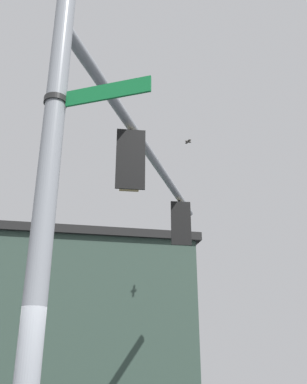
# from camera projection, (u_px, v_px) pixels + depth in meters

# --- Properties ---
(signal_pole) EXTENTS (0.26, 0.26, 7.13)m
(signal_pole) POSITION_uv_depth(u_px,v_px,m) (44.00, 211.00, 4.80)
(signal_pole) COLOR gray
(signal_pole) RESTS_ON ground
(mast_arm) EXTENTS (3.48, 7.47, 0.19)m
(mast_arm) POSITION_uv_depth(u_px,v_px,m) (151.00, 155.00, 9.41)
(mast_arm) COLOR gray
(traffic_light_nearest_pole) EXTENTS (0.54, 0.49, 1.31)m
(traffic_light_nearest_pole) POSITION_uv_depth(u_px,v_px,m) (130.00, 163.00, 7.97)
(traffic_light_nearest_pole) COLOR black
(traffic_light_mid_inner) EXTENTS (0.54, 0.49, 1.31)m
(traffic_light_mid_inner) POSITION_uv_depth(u_px,v_px,m) (180.00, 225.00, 11.50)
(traffic_light_mid_inner) COLOR black
(street_name_sign) EXTENTS (1.31, 0.68, 0.22)m
(street_name_sign) POSITION_uv_depth(u_px,v_px,m) (82.00, 96.00, 5.26)
(street_name_sign) COLOR #147238
(bird_flying) EXTENTS (0.22, 0.30, 0.07)m
(bird_flying) POSITION_uv_depth(u_px,v_px,m) (188.00, 142.00, 13.35)
(bird_flying) COLOR #4C4742
(storefront_building) EXTENTS (10.54, 9.45, 6.46)m
(storefront_building) POSITION_uv_depth(u_px,v_px,m) (57.00, 330.00, 17.12)
(storefront_building) COLOR #33473D
(storefront_building) RESTS_ON ground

